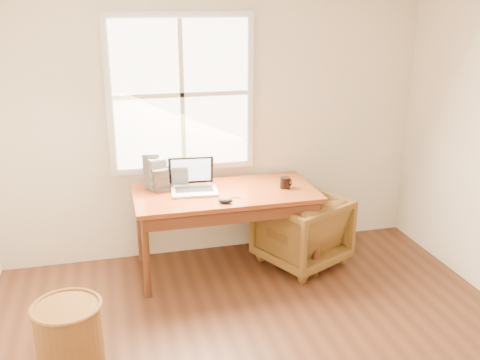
{
  "coord_description": "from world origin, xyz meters",
  "views": [
    {
      "loc": [
        -0.97,
        -2.52,
        2.33
      ],
      "look_at": [
        0.09,
        1.65,
        0.89
      ],
      "focal_mm": 40.0,
      "sensor_mm": 36.0,
      "label": 1
    }
  ],
  "objects_px": {
    "desk": "(225,193)",
    "armchair": "(301,230)",
    "wicker_stool": "(69,336)",
    "coffee_mug": "(285,183)",
    "cd_stack_a": "(157,174)",
    "laptop": "(194,177)"
  },
  "relations": [
    {
      "from": "desk",
      "to": "armchair",
      "type": "bearing_deg",
      "value": -4.95
    },
    {
      "from": "cd_stack_a",
      "to": "desk",
      "type": "bearing_deg",
      "value": -21.46
    },
    {
      "from": "desk",
      "to": "wicker_stool",
      "type": "height_order",
      "value": "desk"
    },
    {
      "from": "laptop",
      "to": "cd_stack_a",
      "type": "height_order",
      "value": "laptop"
    },
    {
      "from": "desk",
      "to": "cd_stack_a",
      "type": "relative_size",
      "value": 5.77
    },
    {
      "from": "armchair",
      "to": "wicker_stool",
      "type": "relative_size",
      "value": 1.62
    },
    {
      "from": "armchair",
      "to": "coffee_mug",
      "type": "bearing_deg",
      "value": -29.3
    },
    {
      "from": "wicker_stool",
      "to": "cd_stack_a",
      "type": "relative_size",
      "value": 1.59
    },
    {
      "from": "laptop",
      "to": "coffee_mug",
      "type": "distance_m",
      "value": 0.81
    },
    {
      "from": "desk",
      "to": "coffee_mug",
      "type": "xyz_separation_m",
      "value": [
        0.53,
        -0.05,
        0.07
      ]
    },
    {
      "from": "desk",
      "to": "armchair",
      "type": "height_order",
      "value": "desk"
    },
    {
      "from": "armchair",
      "to": "wicker_stool",
      "type": "height_order",
      "value": "armchair"
    },
    {
      "from": "cd_stack_a",
      "to": "wicker_stool",
      "type": "bearing_deg",
      "value": -119.74
    },
    {
      "from": "wicker_stool",
      "to": "cd_stack_a",
      "type": "bearing_deg",
      "value": 60.26
    },
    {
      "from": "cd_stack_a",
      "to": "laptop",
      "type": "bearing_deg",
      "value": -33.12
    },
    {
      "from": "desk",
      "to": "laptop",
      "type": "relative_size",
      "value": 3.87
    },
    {
      "from": "wicker_stool",
      "to": "coffee_mug",
      "type": "distance_m",
      "value": 2.2
    },
    {
      "from": "armchair",
      "to": "cd_stack_a",
      "type": "bearing_deg",
      "value": -38.5
    },
    {
      "from": "armchair",
      "to": "desk",
      "type": "bearing_deg",
      "value": -30.84
    },
    {
      "from": "coffee_mug",
      "to": "wicker_stool",
      "type": "bearing_deg",
      "value": -144.02
    },
    {
      "from": "laptop",
      "to": "coffee_mug",
      "type": "relative_size",
      "value": 4.16
    },
    {
      "from": "desk",
      "to": "coffee_mug",
      "type": "distance_m",
      "value": 0.54
    }
  ]
}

